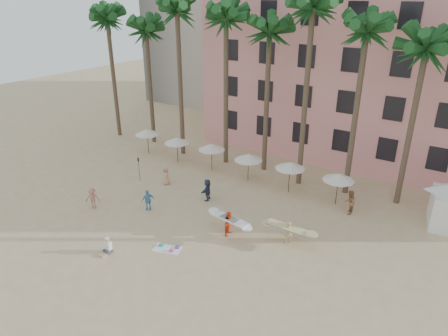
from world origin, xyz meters
The scene contains 10 objects.
ground centered at (0.00, 0.00, 0.00)m, with size 120.00×120.00×0.00m, color #D1B789.
pink_hotel centered at (7.00, 26.00, 8.00)m, with size 35.00×14.00×16.00m, color pink.
palm_row centered at (0.51, 15.00, 12.97)m, with size 44.40×5.40×16.30m.
umbrella_row centered at (-3.00, 12.50, 2.33)m, with size 22.50×2.70×2.73m.
beach_towel centered at (-0.09, 0.57, 0.03)m, with size 2.02×1.50×0.14m.
carrier_yellow centered at (6.18, 5.60, 0.92)m, with size 3.10×1.08×1.59m.
carrier_white centered at (2.32, 4.28, 0.94)m, with size 3.28×1.43×1.75m.
beachgoers centered at (-1.92, 6.70, 0.89)m, with size 17.89×11.16×1.90m.
paddle centered at (-8.99, 7.12, 1.41)m, with size 0.18×0.04×2.23m.
seated_man centered at (-3.04, -1.90, 0.38)m, with size 0.48×0.84×1.09m.
Camera 1 is at (14.99, -15.59, 15.34)m, focal length 32.00 mm.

